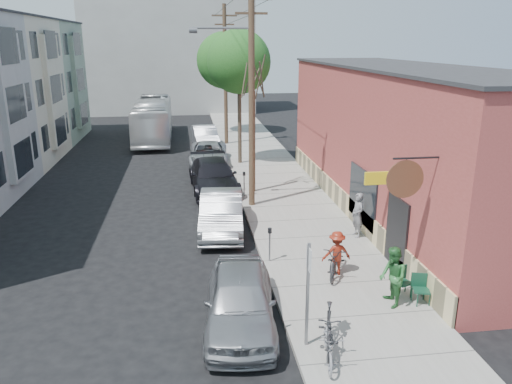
{
  "coord_description": "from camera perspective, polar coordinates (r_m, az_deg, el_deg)",
  "views": [
    {
      "loc": [
        -0.44,
        -16.0,
        7.61
      ],
      "look_at": [
        2.32,
        3.98,
        1.5
      ],
      "focal_mm": 35.0,
      "sensor_mm": 36.0,
      "label": 1
    }
  ],
  "objects": [
    {
      "name": "tree_leafy_mid",
      "position": [
        31.19,
        -1.95,
        14.62
      ],
      "size": [
        3.86,
        3.86,
        8.2
      ],
      "color": "#44392C",
      "rests_on": "sidewalk"
    },
    {
      "name": "parking_meter_far",
      "position": [
        24.87,
        -1.36,
        1.4
      ],
      "size": [
        0.14,
        0.14,
        1.24
      ],
      "color": "slate",
      "rests_on": "sidewalk"
    },
    {
      "name": "cyclist_bike",
      "position": [
        16.9,
        9.15,
        -7.56
      ],
      "size": [
        1.5,
        2.16,
        1.08
      ],
      "primitive_type": "imported",
      "rotation": [
        0.0,
        0.0,
        -0.43
      ],
      "color": "black",
      "rests_on": "sidewalk"
    },
    {
      "name": "ground",
      "position": [
        17.72,
        -5.73,
        -8.67
      ],
      "size": [
        120.0,
        120.0,
        0.0
      ],
      "primitive_type": "plane",
      "color": "black"
    },
    {
      "name": "sign_post",
      "position": [
        12.6,
        5.95,
        -10.55
      ],
      "size": [
        0.07,
        0.45,
        2.8
      ],
      "color": "slate",
      "rests_on": "sidewalk"
    },
    {
      "name": "car_4",
      "position": [
        37.36,
        -5.86,
        6.27
      ],
      "size": [
        2.1,
        4.97,
        1.59
      ],
      "primitive_type": "imported",
      "rotation": [
        0.0,
        0.0,
        0.09
      ],
      "color": "#AEAFB6",
      "rests_on": "ground"
    },
    {
      "name": "cafe_building",
      "position": [
        23.41,
        16.12,
        5.59
      ],
      "size": [
        6.6,
        20.2,
        6.61
      ],
      "color": "#A2403C",
      "rests_on": "ground"
    },
    {
      "name": "car_0",
      "position": [
        14.0,
        -1.81,
        -12.26
      ],
      "size": [
        2.35,
        4.87,
        1.6
      ],
      "primitive_type": "imported",
      "rotation": [
        0.0,
        0.0,
        -0.1
      ],
      "color": "#929499",
      "rests_on": "ground"
    },
    {
      "name": "patio_chair_a",
      "position": [
        16.05,
        16.43,
        -9.84
      ],
      "size": [
        0.65,
        0.65,
        0.88
      ],
      "primitive_type": null,
      "rotation": [
        0.0,
        0.0,
        0.37
      ],
      "color": "#103C29",
      "rests_on": "sidewalk"
    },
    {
      "name": "car_1",
      "position": [
        20.69,
        -3.98,
        -2.37
      ],
      "size": [
        2.11,
        5.05,
        1.62
      ],
      "primitive_type": "imported",
      "rotation": [
        0.0,
        0.0,
        -0.08
      ],
      "color": "#989A9F",
      "rests_on": "ground"
    },
    {
      "name": "patio_chair_b",
      "position": [
        15.75,
        18.37,
        -10.55
      ],
      "size": [
        0.62,
        0.62,
        0.88
      ],
      "primitive_type": null,
      "rotation": [
        0.0,
        0.0,
        -0.27
      ],
      "color": "#103C29",
      "rests_on": "sidewalk"
    },
    {
      "name": "patron_green",
      "position": [
        15.2,
        15.35,
        -9.35
      ],
      "size": [
        0.71,
        0.9,
        1.81
      ],
      "primitive_type": "imported",
      "rotation": [
        0.0,
        0.0,
        -1.6
      ],
      "color": "#2B6D33",
      "rests_on": "sidewalk"
    },
    {
      "name": "parked_bike_a",
      "position": [
        13.02,
        8.32,
        -15.28
      ],
      "size": [
        1.03,
        1.98,
        1.14
      ],
      "primitive_type": "imported",
      "rotation": [
        0.0,
        0.0,
        -0.27
      ],
      "color": "black",
      "rests_on": "sidewalk"
    },
    {
      "name": "cyclist",
      "position": [
        16.81,
        9.19,
        -6.89
      ],
      "size": [
        1.0,
        0.6,
        1.51
      ],
      "primitive_type": "imported",
      "rotation": [
        0.0,
        0.0,
        3.19
      ],
      "color": "maroon",
      "rests_on": "sidewalk"
    },
    {
      "name": "car_3",
      "position": [
        31.98,
        -5.47,
        4.34
      ],
      "size": [
        2.65,
        5.29,
        1.44
      ],
      "primitive_type": "imported",
      "rotation": [
        0.0,
        0.0,
        -0.05
      ],
      "color": "#9B9EA3",
      "rests_on": "ground"
    },
    {
      "name": "sidewalk",
      "position": [
        28.42,
        1.93,
        1.48
      ],
      "size": [
        4.5,
        58.0,
        0.15
      ],
      "primitive_type": "cube",
      "color": "gray",
      "rests_on": "ground"
    },
    {
      "name": "utility_pole_near",
      "position": [
        22.67,
        -0.66,
        11.28
      ],
      "size": [
        3.57,
        0.28,
        10.0
      ],
      "color": "#503A28",
      "rests_on": "sidewalk"
    },
    {
      "name": "car_2",
      "position": [
        26.21,
        -4.88,
        1.79
      ],
      "size": [
        2.63,
        5.78,
        1.64
      ],
      "primitive_type": "imported",
      "rotation": [
        0.0,
        0.0,
        0.06
      ],
      "color": "black",
      "rests_on": "ground"
    },
    {
      "name": "parked_bike_b",
      "position": [
        12.7,
        8.33,
        -16.9
      ],
      "size": [
        0.9,
        1.77,
        0.89
      ],
      "primitive_type": "imported",
      "rotation": [
        0.0,
        0.0,
        -0.19
      ],
      "color": "slate",
      "rests_on": "sidewalk"
    },
    {
      "name": "tree_bare",
      "position": [
        25.28,
        -0.34,
        5.7
      ],
      "size": [
        0.24,
        0.24,
        5.13
      ],
      "color": "#44392C",
      "rests_on": "sidewalk"
    },
    {
      "name": "patron_grey",
      "position": [
        20.06,
        11.53,
        -2.59
      ],
      "size": [
        0.53,
        0.71,
        1.8
      ],
      "primitive_type": "imported",
      "rotation": [
        0.0,
        0.0,
        -1.41
      ],
      "color": "slate",
      "rests_on": "sidewalk"
    },
    {
      "name": "utility_pole_far",
      "position": [
        37.57,
        -3.53,
        13.37
      ],
      "size": [
        1.8,
        0.28,
        10.0
      ],
      "color": "#503A28",
      "rests_on": "sidewalk"
    },
    {
      "name": "parking_meter_near",
      "position": [
        17.51,
        1.58,
        -5.39
      ],
      "size": [
        0.14,
        0.14,
        1.24
      ],
      "color": "slate",
      "rests_on": "sidewalk"
    },
    {
      "name": "tree_leafy_far",
      "position": [
        42.43,
        -3.59,
        14.77
      ],
      "size": [
        4.61,
        4.61,
        8.25
      ],
      "color": "#44392C",
      "rests_on": "sidewalk"
    },
    {
      "name": "end_cap_building",
      "position": [
        58.04,
        -9.74,
        15.04
      ],
      "size": [
        18.0,
        8.0,
        12.0
      ],
      "primitive_type": "cube",
      "color": "#AAA9A5",
      "rests_on": "ground"
    },
    {
      "name": "bus",
      "position": [
        41.04,
        -11.67,
        8.12
      ],
      "size": [
        2.86,
        11.61,
        3.23
      ],
      "primitive_type": "imported",
      "rotation": [
        0.0,
        0.0,
        0.01
      ],
      "color": "white",
      "rests_on": "ground"
    }
  ]
}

